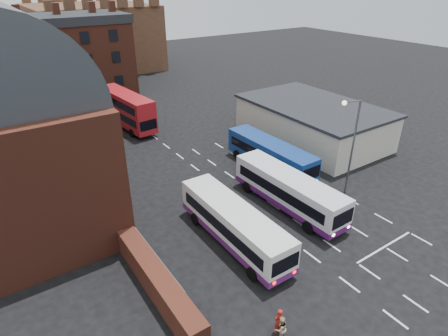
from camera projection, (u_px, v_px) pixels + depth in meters
ground at (304, 250)px, 26.33m from camera, size 180.00×180.00×0.00m
forecourt_wall at (158, 283)px, 22.30m from camera, size 1.20×10.00×1.80m
cream_building at (312, 121)px, 43.08m from camera, size 10.40×16.40×4.25m
brick_terrace at (52, 65)px, 54.59m from camera, size 22.00×10.00×11.00m
castle_keep at (92, 37)px, 75.01m from camera, size 22.00×22.00×12.00m
bus_white_outbound at (234, 222)px, 26.32m from camera, size 2.72×10.65×2.90m
bus_white_inbound at (289, 189)px, 30.41m from camera, size 2.96×10.88×2.95m
bus_blue at (270, 154)px, 36.44m from camera, size 2.87×10.64×2.89m
bus_red_double at (126, 109)px, 46.52m from camera, size 3.55×11.03×4.34m
street_lamp at (351, 139)px, 30.74m from camera, size 1.69×0.68×8.58m
pedestrian_red at (279, 321)px, 19.94m from camera, size 0.60×0.40×1.65m
pedestrian_beige at (281, 328)px, 19.60m from camera, size 0.78×0.63×1.53m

